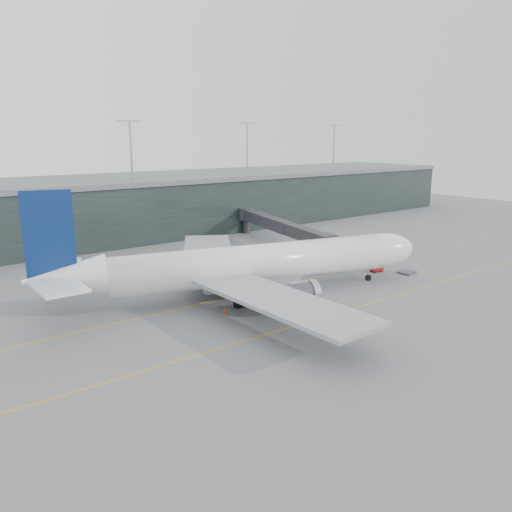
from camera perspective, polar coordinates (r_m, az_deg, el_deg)
ground at (r=85.96m, az=-3.34°, el=-3.78°), size 320.00×320.00×0.00m
taxiline_a at (r=82.82m, az=-1.77°, el=-4.43°), size 160.00×0.25×0.02m
taxiline_b at (r=71.17m, az=5.84°, el=-7.54°), size 160.00×0.25×0.02m
taxiline_lead_main at (r=104.86m, az=-7.23°, el=-0.69°), size 0.25×60.00×0.02m
terminal at (r=135.35m, az=-17.40°, el=5.26°), size 240.00×36.00×29.00m
main_aircraft at (r=80.86m, az=-0.44°, el=-1.03°), size 65.29×60.13×18.55m
jet_bridge at (r=119.61m, az=1.34°, el=3.65°), size 13.54×44.62×6.80m
gse_cart at (r=99.34m, az=13.59°, el=-1.21°), size 2.65×1.88×1.69m
baggage_dolly at (r=99.94m, az=16.86°, el=-1.77°), size 3.61×3.06×0.33m
uld_a at (r=92.49m, az=-9.15°, el=-2.13°), size 2.15×1.90×1.65m
uld_b at (r=93.72m, az=-7.71°, el=-1.86°), size 2.05×1.75×1.66m
uld_c at (r=94.23m, az=-5.99°, el=-1.72°), size 2.34×2.16×1.71m
cone_nose at (r=105.97m, az=14.20°, el=-0.65°), size 0.46×0.46×0.74m
cone_wing_stbd at (r=76.97m, az=9.42°, el=-5.72°), size 0.48×0.48×0.77m
cone_wing_port at (r=98.55m, az=-2.71°, el=-1.31°), size 0.45×0.45×0.72m
cone_tail at (r=74.33m, az=-3.63°, el=-6.25°), size 0.50×0.50×0.80m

